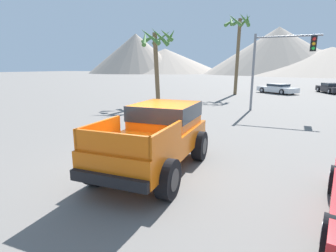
{
  "coord_description": "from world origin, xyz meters",
  "views": [
    {
      "loc": [
        3.4,
        -6.59,
        2.95
      ],
      "look_at": [
        0.15,
        0.84,
        1.13
      ],
      "focal_mm": 28.0,
      "sensor_mm": 36.0,
      "label": 1
    }
  ],
  "objects_px": {
    "palm_tree_short": "(157,46)",
    "traffic_light_main": "(280,57)",
    "orange_pickup_truck": "(158,133)",
    "palm_tree_tall": "(238,35)",
    "parked_car_dark": "(331,88)",
    "parked_car_white": "(277,88)"
  },
  "relations": [
    {
      "from": "palm_tree_tall",
      "to": "parked_car_dark",
      "type": "bearing_deg",
      "value": 31.53
    },
    {
      "from": "palm_tree_tall",
      "to": "palm_tree_short",
      "type": "xyz_separation_m",
      "value": [
        -4.83,
        -9.8,
        -1.65
      ]
    },
    {
      "from": "parked_car_white",
      "to": "palm_tree_short",
      "type": "height_order",
      "value": "palm_tree_short"
    },
    {
      "from": "orange_pickup_truck",
      "to": "palm_tree_tall",
      "type": "distance_m",
      "value": 23.7
    },
    {
      "from": "palm_tree_short",
      "to": "traffic_light_main",
      "type": "bearing_deg",
      "value": -5.96
    },
    {
      "from": "traffic_light_main",
      "to": "palm_tree_tall",
      "type": "relative_size",
      "value": 0.61
    },
    {
      "from": "parked_car_dark",
      "to": "palm_tree_short",
      "type": "xyz_separation_m",
      "value": [
        -14.88,
        -15.97,
        4.02
      ]
    },
    {
      "from": "parked_car_white",
      "to": "traffic_light_main",
      "type": "distance_m",
      "value": 14.25
    },
    {
      "from": "parked_car_white",
      "to": "palm_tree_tall",
      "type": "xyz_separation_m",
      "value": [
        -4.28,
        -3.15,
        5.7
      ]
    },
    {
      "from": "parked_car_dark",
      "to": "palm_tree_short",
      "type": "bearing_deg",
      "value": 28.6
    },
    {
      "from": "traffic_light_main",
      "to": "palm_tree_tall",
      "type": "xyz_separation_m",
      "value": [
        -4.48,
        10.77,
        2.66
      ]
    },
    {
      "from": "parked_car_white",
      "to": "orange_pickup_truck",
      "type": "bearing_deg",
      "value": -146.73
    },
    {
      "from": "orange_pickup_truck",
      "to": "palm_tree_tall",
      "type": "relative_size",
      "value": 0.57
    },
    {
      "from": "traffic_light_main",
      "to": "orange_pickup_truck",
      "type": "bearing_deg",
      "value": -103.21
    },
    {
      "from": "parked_car_dark",
      "to": "parked_car_white",
      "type": "bearing_deg",
      "value": 9.16
    },
    {
      "from": "traffic_light_main",
      "to": "palm_tree_tall",
      "type": "distance_m",
      "value": 11.97
    },
    {
      "from": "orange_pickup_truck",
      "to": "palm_tree_short",
      "type": "xyz_separation_m",
      "value": [
        -6.43,
        13.27,
        3.56
      ]
    },
    {
      "from": "orange_pickup_truck",
      "to": "palm_tree_tall",
      "type": "height_order",
      "value": "palm_tree_tall"
    },
    {
      "from": "palm_tree_short",
      "to": "orange_pickup_truck",
      "type": "bearing_deg",
      "value": -64.15
    },
    {
      "from": "palm_tree_tall",
      "to": "palm_tree_short",
      "type": "bearing_deg",
      "value": -116.24
    },
    {
      "from": "parked_car_white",
      "to": "palm_tree_tall",
      "type": "bearing_deg",
      "value": 165.5
    },
    {
      "from": "palm_tree_short",
      "to": "parked_car_dark",
      "type": "bearing_deg",
      "value": 47.01
    }
  ]
}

